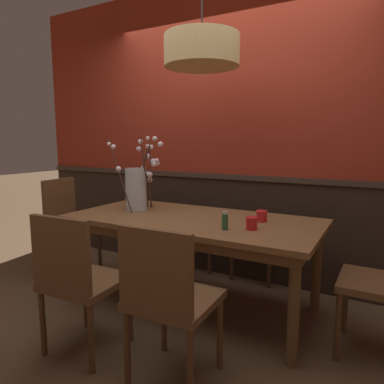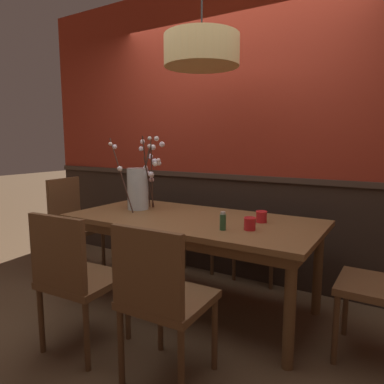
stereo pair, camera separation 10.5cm
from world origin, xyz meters
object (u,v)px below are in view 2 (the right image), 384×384
at_px(chair_near_side_left, 75,275).
at_px(chair_near_side_right, 161,295).
at_px(candle_holder_nearer_edge, 250,224).
at_px(condiment_bottle, 223,221).
at_px(candle_holder_nearer_center, 261,217).
at_px(vase_with_blossoms, 139,187).
at_px(dining_table, 192,227).
at_px(chair_far_side_right, 263,225).
at_px(chair_head_west_end, 72,221).
at_px(pendant_lamp, 202,51).
at_px(chair_far_side_left, 209,218).

xyz_separation_m(chair_near_side_left, chair_near_side_right, (0.64, 0.03, 0.01)).
bearing_deg(candle_holder_nearer_edge, condiment_bottle, -149.00).
distance_m(candle_holder_nearer_center, candle_holder_nearer_edge, 0.26).
relative_size(chair_near_side_left, condiment_bottle, 7.16).
distance_m(vase_with_blossoms, condiment_bottle, 1.01).
relative_size(chair_near_side_left, chair_near_side_right, 1.00).
relative_size(dining_table, vase_with_blossoms, 3.08).
bearing_deg(chair_far_side_right, candle_holder_nearer_center, -71.35).
bearing_deg(chair_far_side_right, chair_near_side_right, -87.55).
height_order(chair_head_west_end, candle_holder_nearer_center, chair_head_west_end).
bearing_deg(condiment_bottle, pendant_lamp, 141.94).
bearing_deg(chair_near_side_left, candle_holder_nearer_center, 51.67).
bearing_deg(candle_holder_nearer_center, candle_holder_nearer_edge, -87.20).
xyz_separation_m(chair_near_side_left, candle_holder_nearer_edge, (0.84, 0.79, 0.27)).
relative_size(chair_far_side_right, chair_far_side_left, 1.02).
xyz_separation_m(chair_head_west_end, chair_near_side_right, (1.75, -0.87, -0.02)).
bearing_deg(condiment_bottle, chair_near_side_right, -93.32).
relative_size(chair_near_side_left, candle_holder_nearer_center, 10.62).
bearing_deg(chair_far_side_left, pendant_lamp, -65.48).
relative_size(vase_with_blossoms, candle_holder_nearer_center, 7.51).
height_order(candle_holder_nearer_center, candle_holder_nearer_edge, candle_holder_nearer_edge).
xyz_separation_m(chair_far_side_left, condiment_bottle, (0.72, -1.14, 0.28)).
height_order(dining_table, chair_near_side_left, chair_near_side_left).
xyz_separation_m(chair_head_west_end, candle_holder_nearer_edge, (1.95, -0.12, 0.24)).
relative_size(chair_head_west_end, chair_far_side_right, 1.03).
bearing_deg(chair_near_side_right, candle_holder_nearer_center, 79.77).
distance_m(chair_near_side_left, condiment_bottle, 1.01).
xyz_separation_m(chair_head_west_end, vase_with_blossoms, (0.83, 0.07, 0.40)).
relative_size(candle_holder_nearer_center, condiment_bottle, 0.67).
bearing_deg(chair_head_west_end, dining_table, 0.61).
distance_m(chair_near_side_left, chair_near_side_right, 0.65).
relative_size(chair_far_side_left, condiment_bottle, 7.30).
relative_size(dining_table, chair_far_side_left, 2.14).
relative_size(chair_far_side_right, vase_with_blossoms, 1.47).
bearing_deg(chair_near_side_left, pendant_lamp, 68.38).
height_order(dining_table, pendant_lamp, pendant_lamp).
xyz_separation_m(chair_far_side_right, pendant_lamp, (-0.20, -0.88, 1.47)).
distance_m(dining_table, chair_near_side_left, 0.98).
bearing_deg(candle_holder_nearer_edge, dining_table, 166.21).
relative_size(dining_table, chair_near_side_right, 2.17).
height_order(chair_near_side_right, candle_holder_nearer_edge, chair_near_side_right).
xyz_separation_m(chair_head_west_end, candle_holder_nearer_center, (1.93, 0.14, 0.24)).
xyz_separation_m(chair_near_side_left, pendant_lamp, (0.37, 0.94, 1.48)).
height_order(dining_table, vase_with_blossoms, vase_with_blossoms).
xyz_separation_m(vase_with_blossoms, pendant_lamp, (0.65, -0.04, 1.06)).
height_order(chair_near_side_left, condiment_bottle, chair_near_side_left).
xyz_separation_m(vase_with_blossoms, candle_holder_nearer_center, (1.11, 0.07, -0.16)).
height_order(chair_far_side_left, condiment_bottle, chair_far_side_left).
bearing_deg(chair_far_side_left, dining_table, -69.81).
xyz_separation_m(candle_holder_nearer_center, candle_holder_nearer_edge, (0.01, -0.26, 0.00)).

